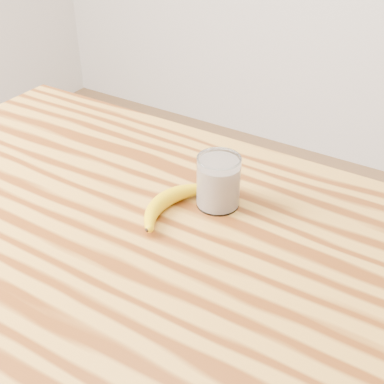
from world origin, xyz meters
The scene contains 3 objects.
table centered at (0.00, 0.00, 0.77)m, with size 1.20×0.80×0.90m.
smoothie_glass centered at (0.13, 0.15, 0.95)m, with size 0.08×0.08×0.11m.
banana centered at (0.05, 0.09, 0.92)m, with size 0.10×0.26×0.03m, color #CFA007, non-canonical shape.
Camera 1 is at (0.55, -0.61, 1.51)m, focal length 50.00 mm.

